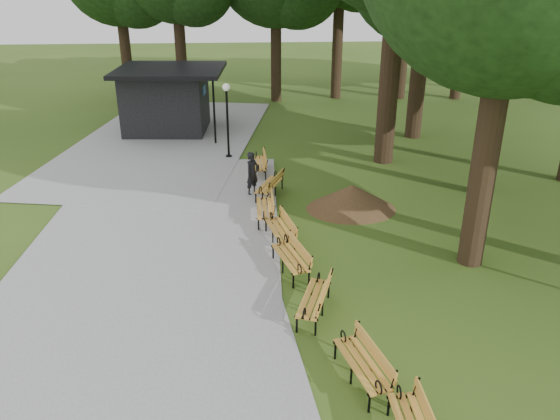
{
  "coord_description": "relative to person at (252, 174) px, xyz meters",
  "views": [
    {
      "loc": [
        -0.99,
        -12.1,
        7.83
      ],
      "look_at": [
        -0.01,
        3.03,
        1.1
      ],
      "focal_mm": 35.83,
      "sensor_mm": 36.0,
      "label": 1
    }
  ],
  "objects": [
    {
      "name": "dirt_mound",
      "position": [
        3.38,
        -1.57,
        -0.36
      ],
      "size": [
        2.6,
        2.6,
        0.89
      ],
      "primitive_type": "cone",
      "color": "#47301C",
      "rests_on": "ground"
    },
    {
      "name": "bench_7",
      "position": [
        0.29,
        2.17,
        -0.37
      ],
      "size": [
        0.7,
        1.92,
        0.88
      ],
      "primitive_type": null,
      "rotation": [
        0.0,
        0.0,
        -1.54
      ],
      "color": "gold",
      "rests_on": "ground"
    },
    {
      "name": "person",
      "position": [
        0.0,
        0.0,
        0.0
      ],
      "size": [
        0.68,
        0.7,
        1.62
      ],
      "primitive_type": "imported",
      "rotation": [
        0.0,
        0.0,
        0.85
      ],
      "color": "black",
      "rests_on": "ground"
    },
    {
      "name": "bench_4",
      "position": [
        0.74,
        -3.98,
        -0.37
      ],
      "size": [
        1.02,
        1.99,
        0.88
      ],
      "primitive_type": null,
      "rotation": [
        0.0,
        0.0,
        -1.36
      ],
      "color": "gold",
      "rests_on": "ground"
    },
    {
      "name": "bench_3",
      "position": [
        0.92,
        -5.73,
        -0.37
      ],
      "size": [
        1.13,
        2.0,
        0.88
      ],
      "primitive_type": null,
      "rotation": [
        0.0,
        0.0,
        -1.3
      ],
      "color": "gold",
      "rests_on": "ground"
    },
    {
      "name": "path",
      "position": [
        -3.25,
        -4.01,
        -0.78
      ],
      "size": [
        12.0,
        38.0,
        0.06
      ],
      "primitive_type": "cube",
      "color": "gray",
      "rests_on": "ground"
    },
    {
      "name": "bench_5",
      "position": [
        0.35,
        -2.31,
        -0.37
      ],
      "size": [
        0.66,
        1.91,
        0.88
      ],
      "primitive_type": null,
      "rotation": [
        0.0,
        0.0,
        -1.58
      ],
      "color": "gold",
      "rests_on": "ground"
    },
    {
      "name": "bench_2",
      "position": [
        1.31,
        -7.8,
        -0.37
      ],
      "size": [
        1.22,
        2.0,
        0.88
      ],
      "primitive_type": null,
      "rotation": [
        0.0,
        0.0,
        -1.9
      ],
      "color": "gold",
      "rests_on": "ground"
    },
    {
      "name": "lamp_post",
      "position": [
        -0.96,
        4.32,
        1.51
      ],
      "size": [
        0.32,
        0.32,
        3.24
      ],
      "color": "black",
      "rests_on": "ground"
    },
    {
      "name": "bench_6",
      "position": [
        0.6,
        -0.24,
        -0.37
      ],
      "size": [
        1.3,
        2.0,
        0.88
      ],
      "primitive_type": null,
      "rotation": [
        0.0,
        0.0,
        -1.95
      ],
      "color": "gold",
      "rests_on": "ground"
    },
    {
      "name": "kiosk",
      "position": [
        -4.11,
        8.74,
        0.78
      ],
      "size": [
        5.39,
        4.78,
        3.19
      ],
      "primitive_type": null,
      "rotation": [
        0.0,
        0.0,
        -0.07
      ],
      "color": "black",
      "rests_on": "ground"
    },
    {
      "name": "lawn_tree_1",
      "position": [
        8.29,
        -0.28,
        5.69
      ],
      "size": [
        5.69,
        5.69,
        9.38
      ],
      "color": "black",
      "rests_on": "ground"
    },
    {
      "name": "ground",
      "position": [
        0.75,
        -7.01,
        -0.81
      ],
      "size": [
        100.0,
        100.0,
        0.0
      ],
      "primitive_type": "plane",
      "color": "#315016",
      "rests_on": "ground"
    },
    {
      "name": "bench_1",
      "position": [
        1.99,
        -10.23,
        -0.37
      ],
      "size": [
        1.08,
        2.0,
        0.88
      ],
      "primitive_type": null,
      "rotation": [
        0.0,
        0.0,
        -1.33
      ],
      "color": "gold",
      "rests_on": "ground"
    }
  ]
}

